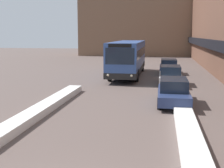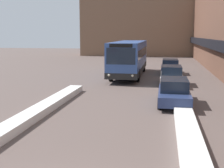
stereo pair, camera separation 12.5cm
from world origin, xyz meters
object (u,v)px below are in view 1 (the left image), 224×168
(parked_car_front, at_px, (173,91))
(parked_car_back, at_px, (169,67))
(city_bus, at_px, (128,57))
(parked_car_middle, at_px, (170,75))

(parked_car_front, xyz_separation_m, parked_car_back, (0.00, 14.10, 0.00))
(city_bus, xyz_separation_m, parked_car_middle, (3.96, -4.83, -1.06))
(parked_car_back, bearing_deg, city_bus, -151.30)
(parked_car_middle, xyz_separation_m, parked_car_back, (-0.00, 7.00, -0.02))
(parked_car_front, distance_m, parked_car_back, 14.10)
(parked_car_middle, relative_size, parked_car_back, 0.93)
(city_bus, bearing_deg, parked_car_back, 28.70)
(city_bus, relative_size, parked_car_back, 2.51)
(parked_car_front, relative_size, parked_car_back, 0.97)
(parked_car_middle, height_order, parked_car_back, parked_car_middle)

